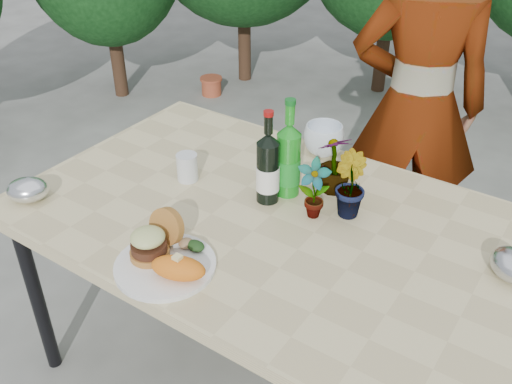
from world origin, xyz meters
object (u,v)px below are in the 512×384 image
Objects in this scene: dinner_plate at (165,266)px; wine_bottle at (268,169)px; person at (417,107)px; patio_table at (270,230)px.

dinner_plate is 0.45m from wine_bottle.
person is at bearing 80.99° from dinner_plate.
wine_bottle reaches higher than patio_table.
person is (0.21, 1.32, 0.03)m from dinner_plate.
dinner_plate is at bearing -105.57° from patio_table.
person reaches higher than dinner_plate.
wine_bottle is (-0.06, 0.07, 0.17)m from patio_table.
person reaches higher than patio_table.
person reaches higher than wine_bottle.
patio_table is 5.10× the size of wine_bottle.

